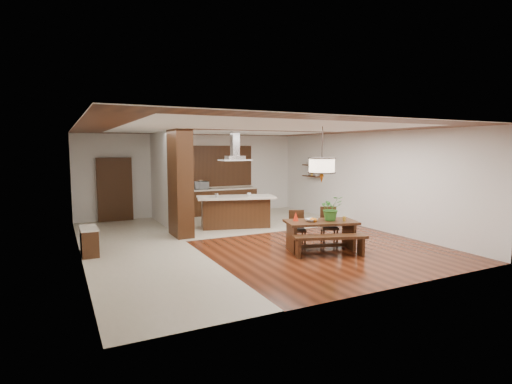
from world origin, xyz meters
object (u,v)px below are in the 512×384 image
dining_bench (330,246)px  foliage_plant (331,208)px  dining_chair_left (298,228)px  range_hood (235,146)px  dining_table (321,228)px  kitchen_island (235,211)px  island_cup (249,194)px  microwave (201,185)px  pendant_lantern (322,155)px  dining_chair_right (329,226)px  hallway_console (89,241)px  fruit_bowl (311,220)px

dining_bench → foliage_plant: bearing=51.9°
dining_chair_left → range_hood: bearing=120.9°
dining_bench → dining_table: bearing=74.3°
kitchen_island → island_cup: bearing=3.4°
dining_chair_left → microwave: microwave is taller
kitchen_island → pendant_lantern: bearing=-62.5°
island_cup → microwave: (-0.61, 2.66, 0.08)m
dining_chair_right → range_hood: 3.82m
hallway_console → kitchen_island: (4.23, 1.43, 0.18)m
foliage_plant → fruit_bowl: (-0.50, 0.09, -0.26)m
dining_bench → kitchen_island: size_ratio=0.66×
kitchen_island → microwave: size_ratio=5.05×
dining_table → hallway_console: bearing=158.6°
foliage_plant → dining_bench: bearing=-128.1°
dining_bench → pendant_lantern: size_ratio=1.27×
hallway_console → dining_bench: 5.41m
range_hood → foliage_plant: bearing=-74.2°
dining_chair_left → range_hood: (-0.46, 2.77, 2.03)m
dining_chair_left → foliage_plant: bearing=-30.8°
dining_chair_right → fruit_bowl: bearing=-130.3°
dining_bench → pendant_lantern: bearing=74.3°
hallway_console → fruit_bowl: 5.09m
microwave → foliage_plant: bearing=-74.4°
pendant_lantern → kitchen_island: (-0.73, 3.37, -1.75)m
fruit_bowl → island_cup: bearing=91.0°
fruit_bowl → range_hood: range_hood is taller
pendant_lantern → microwave: pendant_lantern is taller
dining_table → kitchen_island: size_ratio=0.73×
dining_chair_left → hallway_console: bearing=-174.5°
dining_table → foliage_plant: (0.25, -0.06, 0.48)m
range_hood → island_cup: (0.42, -0.09, -1.46)m
pendant_lantern → island_cup: size_ratio=10.85×
dining_bench → kitchen_island: (-0.56, 3.95, 0.26)m
dining_chair_left → pendant_lantern: 1.93m
island_cup → kitchen_island: bearing=168.1°
dining_chair_left → kitchen_island: 2.81m
dining_chair_right → island_cup: size_ratio=7.65×
hallway_console → kitchen_island: 4.47m
kitchen_island → island_cup: island_cup is taller
fruit_bowl → island_cup: island_cup is taller
dining_bench → microwave: microwave is taller
kitchen_island → dining_bench: bearing=-66.5°
dining_bench → dining_chair_right: 1.20m
range_hood → microwave: range_hood is taller
dining_chair_right → hallway_console: bearing=-170.0°
dining_bench → dining_chair_right: dining_chair_right is taller
island_cup → fruit_bowl: bearing=-89.0°
hallway_console → island_cup: island_cup is taller
pendant_lantern → microwave: 6.12m
dining_table → dining_chair_right: size_ratio=1.97×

